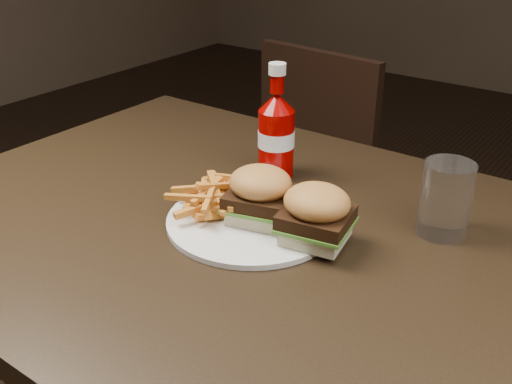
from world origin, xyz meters
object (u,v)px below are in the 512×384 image
Objects in this scene: plate at (252,220)px; ketchup_bottle at (276,145)px; chair_far at (348,178)px; tumbler at (445,200)px; dining_table at (269,243)px.

ketchup_bottle reaches higher than plate.
chair_far is 1.48× the size of plate.
chair_far is at bearing 125.90° from tumbler.
ketchup_bottle is at bearing 176.44° from tumbler.
tumbler is at bearing -3.56° from ketchup_bottle.
plate is (-0.04, 0.01, 0.03)m from dining_table.
ketchup_bottle reaches higher than chair_far.
plate reaches higher than chair_far.
plate is 0.29m from tumbler.
ketchup_bottle is at bearing 121.52° from dining_table.
chair_far is 0.81m from ketchup_bottle.
plate is at bearing 113.68° from chair_far.
ketchup_bottle is (-0.10, 0.17, 0.08)m from dining_table.
chair_far is (-0.30, 0.85, -0.30)m from dining_table.
chair_far is at bearing 105.80° from ketchup_bottle.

